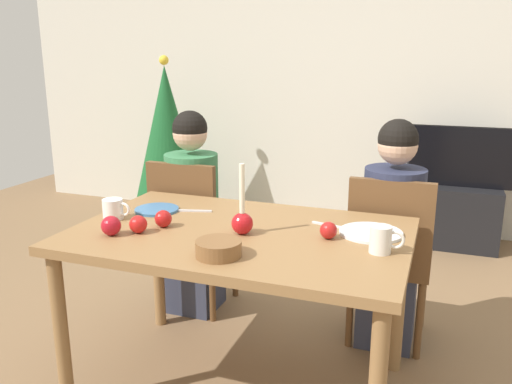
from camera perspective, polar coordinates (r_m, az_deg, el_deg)
name	(u,v)px	position (r m, az deg, el deg)	size (l,w,h in m)	color
back_wall	(353,75)	(4.61, 10.53, 12.41)	(6.40, 0.10, 2.60)	beige
dining_table	(240,250)	(2.24, -1.76, -6.27)	(1.40, 0.90, 0.75)	olive
chair_left	(190,227)	(3.03, -7.13, -3.81)	(0.40, 0.40, 0.90)	brown
chair_right	(390,251)	(2.73, 14.31, -6.27)	(0.40, 0.40, 0.90)	brown
person_left_child	(193,216)	(3.04, -6.88, -2.59)	(0.30, 0.30, 1.17)	#33384C
person_right_child	(391,239)	(2.74, 14.46, -4.91)	(0.30, 0.30, 1.17)	#33384C
tv_stand	(456,216)	(4.42, 20.83, -2.41)	(0.64, 0.40, 0.48)	black
tv	(461,157)	(4.31, 21.40, 3.58)	(0.79, 0.05, 0.46)	black
christmas_tree	(167,140)	(4.54, -9.60, 5.57)	(0.63, 0.63, 1.46)	brown
candle_centerpiece	(242,219)	(2.16, -1.51, -2.98)	(0.09, 0.09, 0.30)	red
plate_left	(157,210)	(2.53, -10.72, -1.89)	(0.21, 0.21, 0.01)	teal
plate_right	(371,233)	(2.22, 12.35, -4.33)	(0.26, 0.26, 0.01)	silver
mug_left	(114,209)	(2.44, -15.21, -1.80)	(0.13, 0.09, 0.09)	white
mug_right	(382,239)	(2.01, 13.47, -5.03)	(0.13, 0.08, 0.10)	silver
fork_left	(193,211)	(2.49, -6.86, -2.04)	(0.18, 0.01, 0.01)	silver
fork_right	(331,226)	(2.29, 8.15, -3.63)	(0.18, 0.01, 0.01)	silver
bowl_walnuts	(219,248)	(1.94, -4.09, -6.13)	(0.17, 0.17, 0.06)	brown
apple_near_candle	(138,224)	(2.23, -12.66, -3.43)	(0.07, 0.07, 0.07)	red
apple_by_left_plate	(163,219)	(2.28, -10.03, -2.87)	(0.07, 0.07, 0.07)	#B01615
apple_by_right_mug	(111,226)	(2.23, -15.46, -3.54)	(0.08, 0.08, 0.08)	#AB141F
apple_far_edge	(328,230)	(2.13, 7.86, -4.14)	(0.07, 0.07, 0.07)	#B01B19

